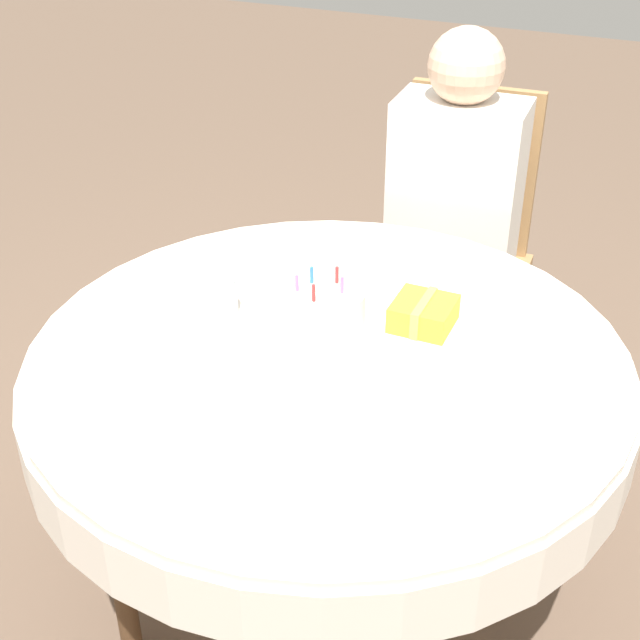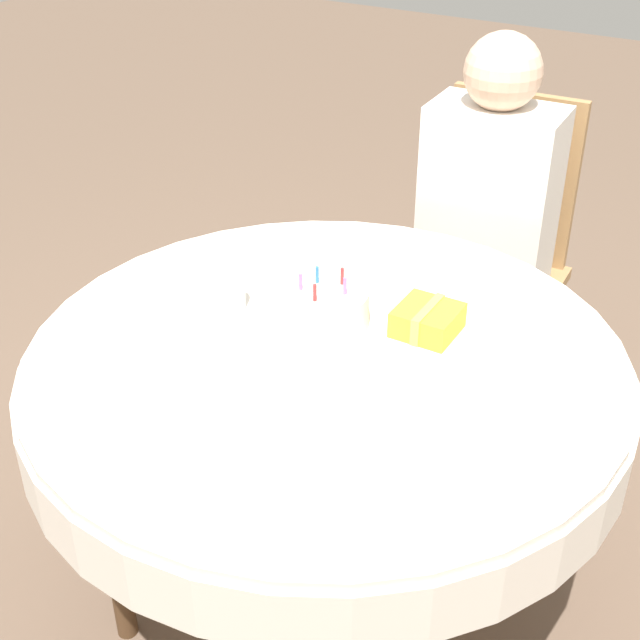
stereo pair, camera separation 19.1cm
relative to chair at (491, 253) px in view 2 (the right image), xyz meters
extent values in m
plane|color=brown|center=(-0.01, -1.00, -0.54)|extent=(12.00, 12.00, 0.00)
cylinder|color=silver|center=(-0.01, -1.00, 0.20)|extent=(1.29, 1.29, 0.02)
cylinder|color=silver|center=(-0.01, -1.00, 0.12)|extent=(1.31, 1.31, 0.13)
cylinder|color=#4C331E|center=(-0.37, -1.36, -0.18)|extent=(0.05, 0.05, 0.73)
cylinder|color=#4C331E|center=(-0.37, -0.65, -0.18)|extent=(0.05, 0.05, 0.73)
cylinder|color=#4C331E|center=(0.34, -0.65, -0.18)|extent=(0.05, 0.05, 0.73)
cube|color=#A37A4C|center=(0.00, -0.08, -0.08)|extent=(0.47, 0.47, 0.04)
cube|color=#A37A4C|center=(-0.01, 0.12, 0.20)|extent=(0.40, 0.05, 0.53)
cylinder|color=#A37A4C|center=(-0.19, -0.29, -0.32)|extent=(0.04, 0.04, 0.44)
cylinder|color=#A37A4C|center=(0.21, -0.27, -0.32)|extent=(0.04, 0.04, 0.44)
cylinder|color=#A37A4C|center=(-0.20, 0.10, -0.32)|extent=(0.04, 0.04, 0.44)
cylinder|color=#A37A4C|center=(0.19, 0.12, -0.32)|extent=(0.04, 0.04, 0.44)
cylinder|color=#DBB293|center=(-0.08, -0.25, -0.30)|extent=(0.09, 0.09, 0.48)
cylinder|color=#DBB293|center=(0.10, -0.24, -0.30)|extent=(0.09, 0.09, 0.48)
cube|color=silver|center=(0.00, -0.08, 0.21)|extent=(0.38, 0.23, 0.55)
sphere|color=#DBB293|center=(0.00, -0.08, 0.58)|extent=(0.21, 0.21, 0.21)
cylinder|color=white|center=(-0.07, -0.91, 0.25)|extent=(0.21, 0.21, 0.09)
cylinder|color=#D166B2|center=(-0.02, -0.90, 0.32)|extent=(0.01, 0.01, 0.04)
cylinder|color=red|center=(-0.05, -0.87, 0.32)|extent=(0.01, 0.01, 0.04)
cylinder|color=blue|center=(-0.10, -0.89, 0.32)|extent=(0.01, 0.01, 0.04)
cylinder|color=#D166B2|center=(-0.11, -0.94, 0.32)|extent=(0.01, 0.01, 0.04)
cylinder|color=red|center=(-0.06, -0.96, 0.32)|extent=(0.01, 0.01, 0.04)
cylinder|color=silver|center=(-0.29, -0.96, 0.26)|extent=(0.08, 0.08, 0.09)
cube|color=gold|center=(0.14, -0.82, 0.24)|extent=(0.13, 0.13, 0.06)
cube|color=#EAE54C|center=(0.14, -0.82, 0.24)|extent=(0.02, 0.14, 0.07)
camera|label=1|loc=(0.61, -2.46, 1.27)|focal=50.00mm
camera|label=2|loc=(0.78, -2.37, 1.27)|focal=50.00mm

